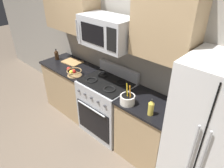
{
  "coord_description": "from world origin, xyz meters",
  "views": [
    {
      "loc": [
        1.82,
        -1.19,
        2.42
      ],
      "look_at": [
        0.22,
        0.51,
        1.03
      ],
      "focal_mm": 32.6,
      "sensor_mm": 36.0,
      "label": 1
    }
  ],
  "objects": [
    {
      "name": "counter_left",
      "position": [
        -0.89,
        0.63,
        0.46
      ],
      "size": [
        1.0,
        0.59,
        0.91
      ],
      "color": "tan",
      "rests_on": "ground"
    },
    {
      "name": "counter_right",
      "position": [
        0.75,
        0.63,
        0.46
      ],
      "size": [
        0.73,
        0.59,
        0.91
      ],
      "color": "tan",
      "rests_on": "ground"
    },
    {
      "name": "wall_back",
      "position": [
        0.0,
        1.0,
        1.3
      ],
      "size": [
        8.0,
        0.1,
        2.6
      ],
      "primitive_type": "cube",
      "color": "#9E998E",
      "rests_on": "ground"
    },
    {
      "name": "apple_loose",
      "position": [
        -0.71,
        0.49,
        0.94
      ],
      "size": [
        0.07,
        0.07,
        0.07
      ],
      "primitive_type": "sphere",
      "color": "red",
      "rests_on": "counter_left"
    },
    {
      "name": "microwave",
      "position": [
        -0.0,
        0.66,
        1.66
      ],
      "size": [
        0.73,
        0.44,
        0.39
      ],
      "color": "#B2B5BA"
    },
    {
      "name": "range_oven",
      "position": [
        -0.0,
        0.63,
        0.47
      ],
      "size": [
        0.76,
        0.64,
        1.09
      ],
      "color": "#B2B5BA",
      "rests_on": "ground"
    },
    {
      "name": "fruit_basket",
      "position": [
        -0.53,
        0.46,
        0.96
      ],
      "size": [
        0.23,
        0.23,
        0.1
      ],
      "color": "#9E7A4C",
      "rests_on": "counter_left"
    },
    {
      "name": "bottle_oil",
      "position": [
        0.88,
        0.46,
        1.01
      ],
      "size": [
        0.07,
        0.07,
        0.21
      ],
      "color": "gold",
      "rests_on": "counter_right"
    },
    {
      "name": "cutting_board",
      "position": [
        -0.94,
        0.72,
        0.92
      ],
      "size": [
        0.36,
        0.27,
        0.02
      ],
      "primitive_type": "cube",
      "rotation": [
        0.0,
        0.0,
        0.1
      ],
      "color": "tan",
      "rests_on": "counter_left"
    },
    {
      "name": "utensil_crock",
      "position": [
        0.55,
        0.44,
        0.97
      ],
      "size": [
        0.19,
        0.19,
        0.29
      ],
      "color": "white",
      "rests_on": "counter_right"
    },
    {
      "name": "upper_cabinets_right",
      "position": [
        0.76,
        0.78,
        1.88
      ],
      "size": [
        0.72,
        0.34,
        0.78
      ],
      "color": "tan"
    },
    {
      "name": "ground_plane",
      "position": [
        0.0,
        0.0,
        0.0
      ],
      "size": [
        16.0,
        16.0,
        0.0
      ],
      "primitive_type": "plane",
      "color": "#6B5B4C"
    },
    {
      "name": "refrigerator",
      "position": [
        1.53,
        0.62,
        0.86
      ],
      "size": [
        0.78,
        0.71,
        1.72
      ],
      "color": "silver",
      "rests_on": "ground"
    },
    {
      "name": "upper_cabinets_left",
      "position": [
        -0.9,
        0.78,
        1.88
      ],
      "size": [
        0.99,
        0.34,
        0.78
      ],
      "color": "tan"
    },
    {
      "name": "bottle_soy",
      "position": [
        -1.24,
        0.62,
        1.0
      ],
      "size": [
        0.07,
        0.07,
        0.2
      ],
      "color": "#382314",
      "rests_on": "counter_left"
    }
  ]
}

